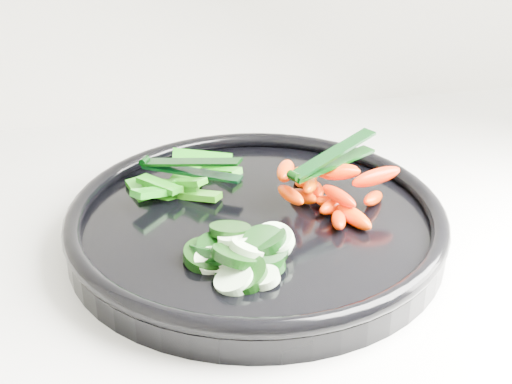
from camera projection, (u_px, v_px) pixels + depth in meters
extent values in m
cylinder|color=black|center=(256.00, 230.00, 0.71)|extent=(0.42, 0.42, 0.02)
torus|color=black|center=(256.00, 214.00, 0.70)|extent=(0.42, 0.42, 0.02)
cylinder|color=black|center=(241.00, 276.00, 0.61)|extent=(0.07, 0.07, 0.03)
cylinder|color=beige|center=(234.00, 280.00, 0.60)|extent=(0.05, 0.05, 0.02)
cylinder|color=black|center=(211.00, 250.00, 0.65)|extent=(0.05, 0.05, 0.03)
cylinder|color=beige|center=(218.00, 249.00, 0.65)|extent=(0.03, 0.03, 0.02)
cylinder|color=black|center=(220.00, 252.00, 0.64)|extent=(0.06, 0.06, 0.03)
cylinder|color=beige|center=(209.00, 262.00, 0.63)|extent=(0.03, 0.03, 0.02)
cylinder|color=black|center=(265.00, 266.00, 0.62)|extent=(0.05, 0.05, 0.02)
cylinder|color=beige|center=(264.00, 278.00, 0.61)|extent=(0.04, 0.04, 0.02)
cylinder|color=black|center=(234.00, 240.00, 0.66)|extent=(0.06, 0.06, 0.02)
cylinder|color=#D5EEBE|center=(231.00, 236.00, 0.67)|extent=(0.04, 0.04, 0.02)
cylinder|color=black|center=(220.00, 253.00, 0.64)|extent=(0.07, 0.07, 0.02)
cylinder|color=beige|center=(207.00, 249.00, 0.65)|extent=(0.04, 0.04, 0.01)
cylinder|color=black|center=(209.00, 256.00, 0.64)|extent=(0.07, 0.07, 0.02)
cylinder|color=beige|center=(210.00, 254.00, 0.64)|extent=(0.04, 0.04, 0.01)
cylinder|color=black|center=(225.00, 250.00, 0.65)|extent=(0.06, 0.06, 0.03)
cylinder|color=beige|center=(221.00, 262.00, 0.63)|extent=(0.04, 0.04, 0.02)
cylinder|color=black|center=(266.00, 242.00, 0.64)|extent=(0.06, 0.06, 0.03)
cylinder|color=#D4F9C7|center=(276.00, 242.00, 0.64)|extent=(0.04, 0.04, 0.02)
cylinder|color=black|center=(230.00, 230.00, 0.66)|extent=(0.05, 0.05, 0.02)
cylinder|color=#D4EEBE|center=(234.00, 240.00, 0.64)|extent=(0.03, 0.03, 0.01)
cylinder|color=black|center=(235.00, 256.00, 0.62)|extent=(0.05, 0.05, 0.03)
cylinder|color=beige|center=(248.00, 249.00, 0.63)|extent=(0.03, 0.03, 0.02)
cylinder|color=black|center=(265.00, 246.00, 0.63)|extent=(0.06, 0.06, 0.03)
cylinder|color=beige|center=(274.00, 240.00, 0.64)|extent=(0.05, 0.05, 0.03)
ellipsoid|color=#E94600|center=(334.00, 205.00, 0.71)|extent=(0.05, 0.04, 0.02)
ellipsoid|color=#FF5700|center=(354.00, 217.00, 0.69)|extent=(0.03, 0.05, 0.02)
ellipsoid|color=#EA4900|center=(303.00, 196.00, 0.73)|extent=(0.03, 0.04, 0.02)
ellipsoid|color=red|center=(373.00, 198.00, 0.72)|extent=(0.04, 0.04, 0.02)
ellipsoid|color=#F62400|center=(316.00, 190.00, 0.74)|extent=(0.02, 0.04, 0.02)
ellipsoid|color=#E33000|center=(339.00, 220.00, 0.69)|extent=(0.03, 0.04, 0.02)
ellipsoid|color=#FC4D00|center=(335.00, 202.00, 0.72)|extent=(0.04, 0.02, 0.02)
ellipsoid|color=#EE4F00|center=(300.00, 177.00, 0.77)|extent=(0.02, 0.04, 0.02)
ellipsoid|color=#FD4E00|center=(291.00, 195.00, 0.70)|extent=(0.03, 0.05, 0.02)
ellipsoid|color=#FF5700|center=(339.00, 170.00, 0.75)|extent=(0.02, 0.05, 0.03)
ellipsoid|color=#E75A00|center=(310.00, 186.00, 0.72)|extent=(0.03, 0.04, 0.02)
ellipsoid|color=#FB2700|center=(339.00, 196.00, 0.70)|extent=(0.03, 0.05, 0.02)
ellipsoid|color=#F95C00|center=(307.00, 179.00, 0.73)|extent=(0.04, 0.05, 0.02)
ellipsoid|color=#E83E00|center=(340.00, 173.00, 0.71)|extent=(0.04, 0.03, 0.02)
ellipsoid|color=#F23B00|center=(286.00, 171.00, 0.72)|extent=(0.03, 0.05, 0.02)
ellipsoid|color=red|center=(338.00, 171.00, 0.72)|extent=(0.05, 0.02, 0.02)
ellipsoid|color=#FB0D00|center=(376.00, 177.00, 0.71)|extent=(0.06, 0.03, 0.02)
cube|color=#116109|center=(193.00, 182.00, 0.76)|extent=(0.04, 0.06, 0.02)
cube|color=#196F0A|center=(187.00, 181.00, 0.77)|extent=(0.04, 0.06, 0.03)
cube|color=#27740B|center=(219.00, 171.00, 0.79)|extent=(0.05, 0.05, 0.02)
cube|color=#196F0A|center=(200.00, 195.00, 0.74)|extent=(0.05, 0.04, 0.01)
cube|color=#236609|center=(180.00, 182.00, 0.76)|extent=(0.06, 0.07, 0.03)
cube|color=#0A710B|center=(139.00, 189.00, 0.75)|extent=(0.03, 0.04, 0.01)
cube|color=#216509|center=(164.00, 186.00, 0.76)|extent=(0.03, 0.07, 0.03)
cube|color=#0F6409|center=(185.00, 182.00, 0.74)|extent=(0.05, 0.05, 0.02)
cube|color=#0A6E0F|center=(154.00, 192.00, 0.72)|extent=(0.05, 0.04, 0.02)
cube|color=#0A6A0F|center=(159.00, 184.00, 0.74)|extent=(0.05, 0.05, 0.01)
cube|color=#126609|center=(202.00, 159.00, 0.79)|extent=(0.07, 0.03, 0.02)
cylinder|color=black|center=(294.00, 176.00, 0.68)|extent=(0.01, 0.01, 0.01)
cube|color=black|center=(333.00, 164.00, 0.71)|extent=(0.10, 0.07, 0.00)
cube|color=black|center=(334.00, 153.00, 0.71)|extent=(0.10, 0.07, 0.02)
cylinder|color=black|center=(144.00, 161.00, 0.77)|extent=(0.01, 0.01, 0.01)
cube|color=black|center=(192.00, 172.00, 0.75)|extent=(0.10, 0.07, 0.00)
cube|color=black|center=(191.00, 162.00, 0.75)|extent=(0.10, 0.07, 0.02)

